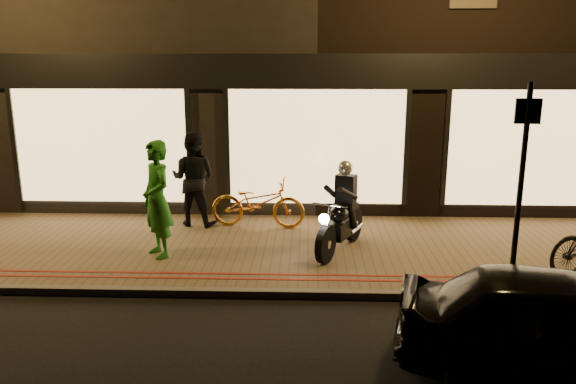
{
  "coord_description": "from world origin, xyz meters",
  "views": [
    {
      "loc": [
        -0.17,
        -7.58,
        3.46
      ],
      "look_at": [
        -0.52,
        2.1,
        1.1
      ],
      "focal_mm": 35.0,
      "sensor_mm": 36.0,
      "label": 1
    }
  ],
  "objects_px": {
    "sign_post": "(522,177)",
    "person_green": "(157,199)",
    "motorcycle": "(342,217)",
    "bicycle_gold": "(258,203)",
    "parked_car": "(570,327)"
  },
  "relations": [
    {
      "from": "motorcycle",
      "to": "person_green",
      "type": "height_order",
      "value": "person_green"
    },
    {
      "from": "parked_car",
      "to": "sign_post",
      "type": "bearing_deg",
      "value": 8.14
    },
    {
      "from": "motorcycle",
      "to": "sign_post",
      "type": "distance_m",
      "value": 3.07
    },
    {
      "from": "sign_post",
      "to": "person_green",
      "type": "xyz_separation_m",
      "value": [
        -5.53,
        1.19,
        -0.68
      ]
    },
    {
      "from": "sign_post",
      "to": "parked_car",
      "type": "bearing_deg",
      "value": -94.56
    },
    {
      "from": "bicycle_gold",
      "to": "sign_post",
      "type": "bearing_deg",
      "value": -119.96
    },
    {
      "from": "motorcycle",
      "to": "parked_car",
      "type": "relative_size",
      "value": 0.49
    },
    {
      "from": "motorcycle",
      "to": "bicycle_gold",
      "type": "distance_m",
      "value": 2.08
    },
    {
      "from": "motorcycle",
      "to": "person_green",
      "type": "bearing_deg",
      "value": -148.21
    },
    {
      "from": "motorcycle",
      "to": "person_green",
      "type": "xyz_separation_m",
      "value": [
        -3.12,
        -0.38,
        0.38
      ]
    },
    {
      "from": "motorcycle",
      "to": "bicycle_gold",
      "type": "bearing_deg",
      "value": 164.5
    },
    {
      "from": "motorcycle",
      "to": "sign_post",
      "type": "relative_size",
      "value": 0.6
    },
    {
      "from": "bicycle_gold",
      "to": "parked_car",
      "type": "relative_size",
      "value": 0.51
    },
    {
      "from": "parked_car",
      "to": "bicycle_gold",
      "type": "bearing_deg",
      "value": 49.4
    },
    {
      "from": "bicycle_gold",
      "to": "person_green",
      "type": "relative_size",
      "value": 0.94
    }
  ]
}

